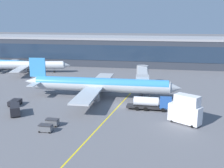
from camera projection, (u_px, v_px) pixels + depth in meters
ground_plane at (122, 106)px, 70.56m from camera, size 700.00×700.00×0.00m
apron_lead_in_line at (121, 104)px, 72.59m from camera, size 9.84×79.46×0.01m
terminal_building at (184, 52)px, 128.07m from camera, size 195.31×21.74×13.20m
main_airliner at (100, 85)px, 77.65m from camera, size 44.77×35.62×10.81m
jet_bridge at (142, 75)px, 85.86m from camera, size 5.08×19.92×6.36m
fuel_tanker at (152, 103)px, 67.37m from camera, size 10.82×2.79×3.25m
crew_van at (15, 109)px, 63.99m from camera, size 4.31×5.38×2.30m
pushback_tug at (15, 102)px, 71.10m from camera, size 2.52×3.93×1.40m
catering_lift at (186, 110)px, 58.26m from camera, size 7.09×5.72×6.30m
baggage_cart_0 at (46, 128)px, 54.57m from camera, size 2.68×1.66×1.48m
baggage_cart_1 at (52, 122)px, 57.62m from camera, size 2.68×1.66×1.48m
commuter_jet_far at (2, 63)px, 121.41m from camera, size 30.32×24.15×7.92m
commuter_jet_near at (28, 65)px, 113.46m from camera, size 34.89×27.91×9.04m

